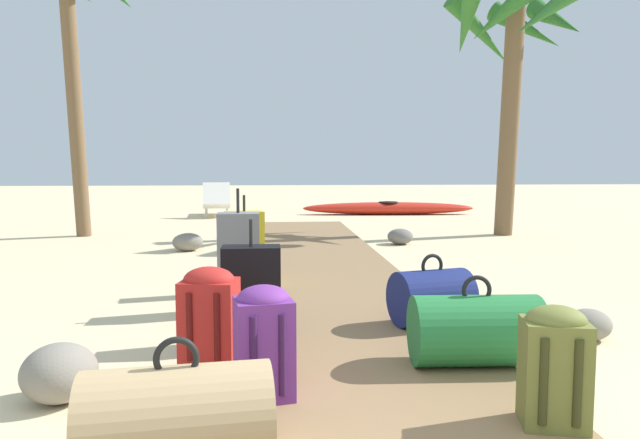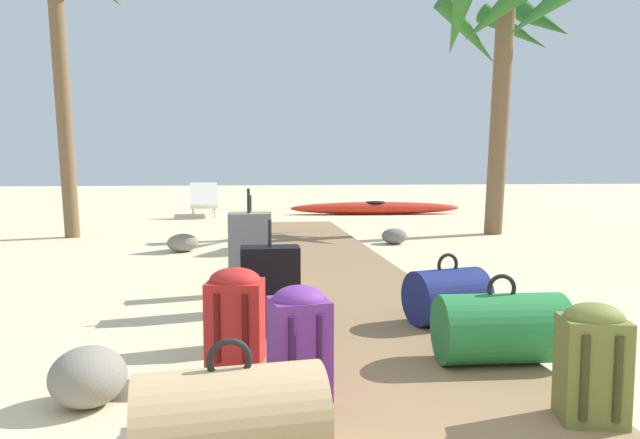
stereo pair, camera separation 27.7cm
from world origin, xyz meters
name	(u,v)px [view 1 (the left image)]	position (x,y,z in m)	size (l,w,h in m)	color
ground_plane	(323,297)	(0.00, 4.09, 0.00)	(60.00, 60.00, 0.00)	beige
boardwalk	(315,271)	(0.00, 5.12, 0.04)	(1.73, 10.24, 0.08)	olive
duffel_bag_green	(476,330)	(0.65, 2.03, 0.27)	(0.70, 0.41, 0.50)	#237538
backpack_purple	(264,339)	(-0.49, 1.68, 0.36)	(0.30, 0.29, 0.53)	#6B2D84
duffel_bag_navy	(432,297)	(0.64, 2.84, 0.27)	(0.59, 0.49, 0.49)	navy
suitcase_black	(251,290)	(-0.59, 2.74, 0.37)	(0.38, 0.21, 0.74)	black
suitcase_grey	(239,257)	(-0.72, 3.62, 0.44)	(0.34, 0.23, 0.91)	slate
duffel_bag_tan	(178,416)	(-0.79, 1.08, 0.26)	(0.71, 0.44, 0.48)	tan
backpack_red	(209,312)	(-0.80, 2.19, 0.36)	(0.33, 0.30, 0.53)	red
suitcase_yellow	(245,248)	(-0.70, 4.29, 0.42)	(0.37, 0.25, 0.82)	gold
backpack_olive	(554,363)	(0.72, 1.27, 0.35)	(0.30, 0.27, 0.51)	olive
palm_tree_far_right	(513,45)	(3.48, 8.40, 3.13)	(2.07, 2.32, 4.12)	brown
lounge_chair	(217,202)	(-1.74, 12.57, 0.33)	(0.74, 1.59, 0.79)	white
kayak	(388,208)	(2.32, 12.72, 0.15)	(4.14, 0.83, 0.31)	red
rock_left_near	(59,373)	(-1.50, 1.89, 0.15)	(0.37, 0.37, 0.29)	gray
rock_right_mid	(588,325)	(1.66, 2.66, 0.10)	(0.29, 0.32, 0.21)	gray
rock_left_mid	(188,242)	(-1.61, 7.02, 0.12)	(0.42, 0.31, 0.25)	gray
rock_right_far	(400,237)	(1.45, 7.45, 0.12)	(0.38, 0.36, 0.23)	slate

